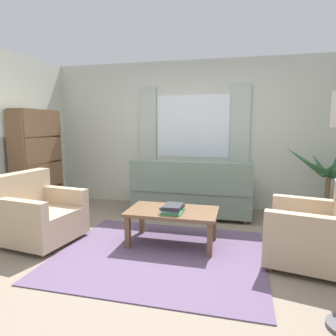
# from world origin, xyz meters

# --- Properties ---
(ground_plane) EXTENTS (6.24, 6.24, 0.00)m
(ground_plane) POSITION_xyz_m (0.00, 0.00, 0.00)
(ground_plane) COLOR gray
(wall_back) EXTENTS (5.32, 0.12, 2.60)m
(wall_back) POSITION_xyz_m (0.00, 2.26, 1.30)
(wall_back) COLOR beige
(wall_back) RESTS_ON ground_plane
(window_with_curtains) EXTENTS (1.98, 0.07, 1.40)m
(window_with_curtains) POSITION_xyz_m (0.00, 2.18, 1.45)
(window_with_curtains) COLOR white
(area_rug) EXTENTS (2.33, 1.95, 0.01)m
(area_rug) POSITION_xyz_m (0.00, 0.00, 0.01)
(area_rug) COLOR #604C6B
(area_rug) RESTS_ON ground_plane
(couch) EXTENTS (1.90, 0.82, 0.92)m
(couch) POSITION_xyz_m (0.10, 1.60, 0.37)
(couch) COLOR slate
(couch) RESTS_ON ground_plane
(armchair_left) EXTENTS (0.92, 0.94, 0.88)m
(armchair_left) POSITION_xyz_m (-1.60, 0.01, 0.35)
(armchair_left) COLOR tan
(armchair_left) RESTS_ON ground_plane
(armchair_right) EXTENTS (0.98, 0.99, 0.88)m
(armchair_right) POSITION_xyz_m (1.64, 0.16, 0.35)
(armchair_right) COLOR tan
(armchair_right) RESTS_ON ground_plane
(coffee_table) EXTENTS (1.10, 0.64, 0.44)m
(coffee_table) POSITION_xyz_m (0.06, 0.34, 0.38)
(coffee_table) COLOR brown
(coffee_table) RESTS_ON ground_plane
(book_stack_on_table) EXTENTS (0.26, 0.31, 0.10)m
(book_stack_on_table) POSITION_xyz_m (0.09, 0.24, 0.49)
(book_stack_on_table) COLOR #387F4C
(book_stack_on_table) RESTS_ON coffee_table
(potted_plant) EXTENTS (1.21, 0.95, 1.17)m
(potted_plant) POSITION_xyz_m (2.13, 1.69, 0.55)
(potted_plant) COLOR #56565B
(potted_plant) RESTS_ON ground_plane
(bookshelf) EXTENTS (0.30, 0.94, 1.72)m
(bookshelf) POSITION_xyz_m (-2.34, 1.09, 0.80)
(bookshelf) COLOR brown
(bookshelf) RESTS_ON ground_plane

